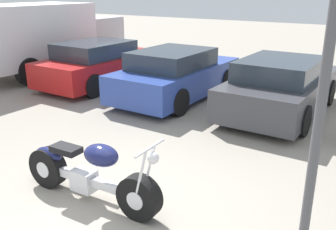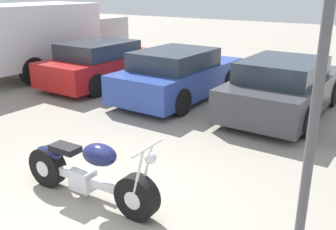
% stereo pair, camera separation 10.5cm
% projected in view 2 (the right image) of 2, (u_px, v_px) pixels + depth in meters
% --- Properties ---
extents(ground_plane, '(60.00, 60.00, 0.00)m').
position_uv_depth(ground_plane, '(90.00, 218.00, 4.88)').
color(ground_plane, gray).
extents(motorcycle, '(2.28, 0.62, 1.05)m').
position_uv_depth(motorcycle, '(87.00, 173.00, 5.19)').
color(motorcycle, black).
rests_on(motorcycle, ground_plane).
extents(parked_car_red, '(1.90, 4.09, 1.33)m').
position_uv_depth(parked_car_red, '(103.00, 64.00, 11.47)').
color(parked_car_red, red).
rests_on(parked_car_red, ground_plane).
extents(parked_car_blue, '(1.90, 4.09, 1.33)m').
position_uv_depth(parked_car_blue, '(178.00, 75.00, 10.00)').
color(parked_car_blue, '#2D479E').
rests_on(parked_car_blue, ground_plane).
extents(parked_car_dark_grey, '(1.90, 4.09, 1.33)m').
position_uv_depth(parked_car_dark_grey, '(284.00, 87.00, 8.75)').
color(parked_car_dark_grey, '#3D3D42').
rests_on(parked_car_dark_grey, ground_plane).
extents(delivery_truck, '(2.35, 6.15, 2.35)m').
position_uv_depth(delivery_truck, '(42.00, 35.00, 12.75)').
color(delivery_truck, silver).
rests_on(delivery_truck, ground_plane).
extents(lamp_post, '(0.29, 0.29, 3.59)m').
position_uv_depth(lamp_post, '(325.00, 36.00, 2.92)').
color(lamp_post, '#4C4C51').
rests_on(lamp_post, ground_plane).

